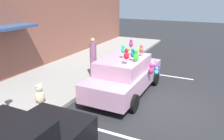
% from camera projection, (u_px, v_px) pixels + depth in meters
% --- Properties ---
extents(ground_plane, '(60.00, 60.00, 0.00)m').
position_uv_depth(ground_plane, '(159.00, 105.00, 8.27)').
color(ground_plane, '#262628').
extents(sidewalk, '(24.00, 4.00, 0.15)m').
position_uv_depth(sidewalk, '(53.00, 82.00, 10.31)').
color(sidewalk, gray).
rests_on(sidewalk, ground).
extents(storefront_building, '(24.00, 1.25, 6.40)m').
position_uv_depth(storefront_building, '(10.00, 11.00, 10.20)').
color(storefront_building, brown).
rests_on(storefront_building, ground).
extents(parking_stripe_front, '(0.12, 3.60, 0.01)m').
position_uv_depth(parking_stripe_front, '(157.00, 74.00, 11.53)').
color(parking_stripe_front, silver).
rests_on(parking_stripe_front, ground).
extents(parking_stripe_rear, '(0.12, 3.60, 0.01)m').
position_uv_depth(parking_stripe_rear, '(106.00, 132.00, 6.66)').
color(parking_stripe_rear, silver).
rests_on(parking_stripe_rear, ground).
extents(plush_covered_car, '(4.47, 2.10, 2.13)m').
position_uv_depth(plush_covered_car, '(125.00, 75.00, 9.09)').
color(plush_covered_car, '#C493AF').
rests_on(plush_covered_car, ground).
extents(teddy_bear_on_sidewalk, '(0.38, 0.32, 0.73)m').
position_uv_depth(teddy_bear_on_sidewalk, '(40.00, 94.00, 8.05)').
color(teddy_bear_on_sidewalk, beige).
rests_on(teddy_bear_on_sidewalk, sidewalk).
extents(pedestrian_near_shopfront, '(0.31, 0.31, 1.87)m').
position_uv_depth(pedestrian_near_shopfront, '(93.00, 59.00, 10.52)').
color(pedestrian_near_shopfront, '#93577C').
rests_on(pedestrian_near_shopfront, sidewalk).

